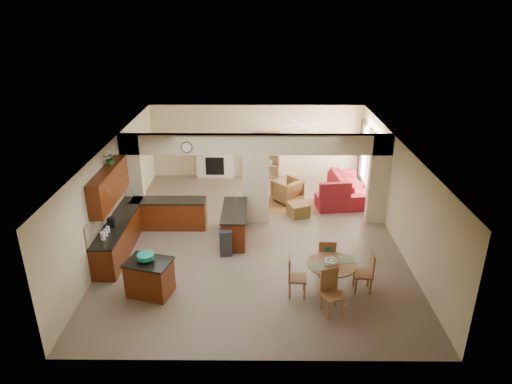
{
  "coord_description": "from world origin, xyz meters",
  "views": [
    {
      "loc": [
        0.1,
        -11.8,
        6.38
      ],
      "look_at": [
        0.01,
        0.3,
        1.28
      ],
      "focal_mm": 32.0,
      "sensor_mm": 36.0,
      "label": 1
    }
  ],
  "objects_px": {
    "sofa": "(351,186)",
    "armchair": "(287,190)",
    "kitchen_island": "(150,277)",
    "dining_table": "(331,273)"
  },
  "relations": [
    {
      "from": "kitchen_island",
      "to": "sofa",
      "type": "height_order",
      "value": "kitchen_island"
    },
    {
      "from": "sofa",
      "to": "armchair",
      "type": "height_order",
      "value": "armchair"
    },
    {
      "from": "dining_table",
      "to": "sofa",
      "type": "height_order",
      "value": "dining_table"
    },
    {
      "from": "dining_table",
      "to": "kitchen_island",
      "type": "bearing_deg",
      "value": -178.55
    },
    {
      "from": "dining_table",
      "to": "sofa",
      "type": "distance_m",
      "value": 5.9
    },
    {
      "from": "dining_table",
      "to": "armchair",
      "type": "xyz_separation_m",
      "value": [
        -0.73,
        5.29,
        -0.12
      ]
    },
    {
      "from": "sofa",
      "to": "armchair",
      "type": "xyz_separation_m",
      "value": [
        -2.24,
        -0.41,
        0.01
      ]
    },
    {
      "from": "kitchen_island",
      "to": "armchair",
      "type": "relative_size",
      "value": 1.36
    },
    {
      "from": "armchair",
      "to": "sofa",
      "type": "bearing_deg",
      "value": 148.74
    },
    {
      "from": "sofa",
      "to": "armchair",
      "type": "bearing_deg",
      "value": 94.69
    }
  ]
}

